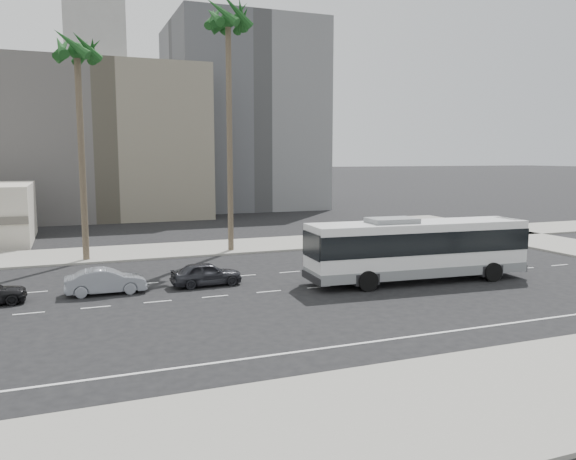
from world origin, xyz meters
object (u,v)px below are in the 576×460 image
city_bus (417,248)px  car_a (206,274)px  car_b (106,281)px  palm_near (228,25)px  palm_mid (77,55)px

city_bus → car_a: 12.47m
car_b → palm_near: (9.93, 10.68, 16.28)m
city_bus → car_b: bearing=172.7°
city_bus → palm_near: size_ratio=0.72×
city_bus → car_a: bearing=167.8°
car_a → palm_near: palm_near is taller
car_b → palm_mid: size_ratio=0.27×
city_bus → palm_mid: palm_mid is taller
car_a → palm_mid: 18.13m
car_a → palm_mid: palm_mid is taller
palm_near → palm_mid: (-10.62, -0.23, -2.84)m
city_bus → palm_mid: size_ratio=0.86×
city_bus → palm_mid: bearing=146.3°
city_bus → car_b: (-17.42, 3.40, -1.32)m
car_a → car_b: (-5.50, 0.01, 0.01)m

